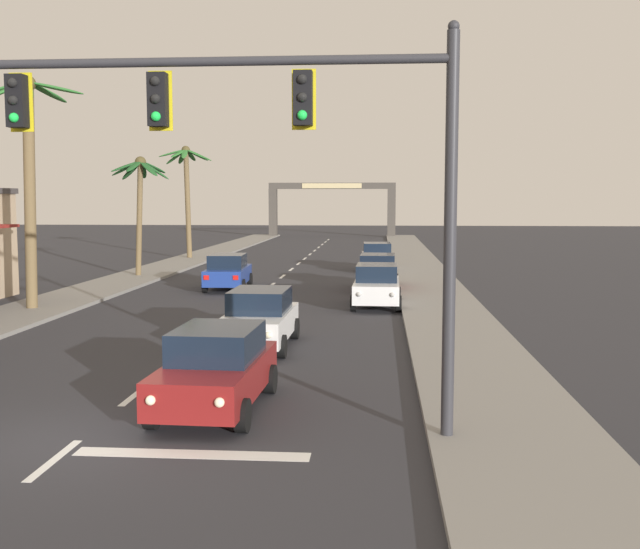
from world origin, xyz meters
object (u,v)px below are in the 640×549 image
object	(u,v)px
sedan_oncoming_far	(228,271)
sedan_parked_nearest_kerb	(377,257)
palm_left_third	(140,186)
sedan_lead_at_stop_bar	(216,368)
palm_left_second	(29,159)
sedan_parked_far_kerb	(377,285)
town_gateway_arch	(332,202)
sedan_parked_mid_kerb	(378,272)
sedan_third_in_queue	(259,318)
traffic_signal_mast	(255,139)
palm_left_farthest	(187,177)

from	to	relation	value
sedan_oncoming_far	sedan_parked_nearest_kerb	world-z (taller)	same
sedan_parked_nearest_kerb	palm_left_third	bearing A→B (deg)	-159.28
sedan_lead_at_stop_bar	sedan_parked_nearest_kerb	distance (m)	30.33
palm_left_second	palm_left_third	xyz separation A→B (m)	(0.21, 12.50, -0.80)
sedan_parked_far_kerb	town_gateway_arch	world-z (taller)	town_gateway_arch
sedan_parked_nearest_kerb	sedan_parked_far_kerb	size ratio (longest dim) A/B	1.00
sedan_parked_mid_kerb	town_gateway_arch	size ratio (longest dim) A/B	0.31
sedan_third_in_queue	traffic_signal_mast	bearing A→B (deg)	-81.25
traffic_signal_mast	palm_left_second	world-z (taller)	palm_left_second
sedan_parked_nearest_kerb	palm_left_farthest	world-z (taller)	palm_left_farthest
palm_left_third	palm_left_farthest	world-z (taller)	palm_left_farthest
palm_left_farthest	palm_left_third	bearing A→B (deg)	-87.25
sedan_lead_at_stop_bar	sedan_parked_mid_kerb	size ratio (longest dim) A/B	1.00
sedan_parked_mid_kerb	palm_left_second	distance (m)	16.11
palm_left_second	town_gateway_arch	world-z (taller)	palm_left_second
sedan_parked_nearest_kerb	sedan_parked_mid_kerb	world-z (taller)	same
sedan_third_in_queue	palm_left_third	xyz separation A→B (m)	(-9.50, 18.79, 4.13)
sedan_parked_far_kerb	sedan_parked_nearest_kerb	bearing A→B (deg)	90.10
traffic_signal_mast	palm_left_third	world-z (taller)	traffic_signal_mast
sedan_third_in_queue	sedan_parked_far_kerb	distance (m)	9.27
sedan_parked_far_kerb	town_gateway_arch	size ratio (longest dim) A/B	0.31
sedan_parked_far_kerb	palm_left_farthest	xyz separation A→B (m)	(-13.46, 22.69, 4.96)
sedan_parked_nearest_kerb	palm_left_farthest	size ratio (longest dim) A/B	0.56
sedan_parked_far_kerb	sedan_third_in_queue	bearing A→B (deg)	-111.28
sedan_third_in_queue	palm_left_third	bearing A→B (deg)	116.81
palm_left_third	sedan_lead_at_stop_bar	bearing A→B (deg)	-69.14
sedan_oncoming_far	sedan_parked_mid_kerb	distance (m)	7.11
sedan_oncoming_far	sedan_parked_far_kerb	bearing A→B (deg)	-36.41
sedan_parked_far_kerb	sedan_lead_at_stop_bar	bearing A→B (deg)	-101.98
town_gateway_arch	sedan_lead_at_stop_bar	bearing A→B (deg)	-88.36
sedan_third_in_queue	palm_left_third	world-z (taller)	palm_left_third
sedan_parked_mid_kerb	palm_left_second	bearing A→B (deg)	-148.69
palm_left_farthest	sedan_parked_far_kerb	bearing A→B (deg)	-59.31
sedan_parked_mid_kerb	palm_left_farthest	bearing A→B (deg)	128.33
palm_left_farthest	sedan_lead_at_stop_bar	bearing A→B (deg)	-74.85
palm_left_second	palm_left_farthest	distance (m)	25.03
sedan_parked_nearest_kerb	sedan_parked_far_kerb	distance (m)	15.01
sedan_lead_at_stop_bar	sedan_parked_far_kerb	bearing A→B (deg)	78.02
sedan_lead_at_stop_bar	sedan_third_in_queue	distance (m)	6.52
traffic_signal_mast	sedan_oncoming_far	distance (m)	23.12
sedan_lead_at_stop_bar	palm_left_farthest	world-z (taller)	palm_left_farthest
sedan_parked_far_kerb	town_gateway_arch	distance (m)	56.01
palm_left_second	palm_left_third	world-z (taller)	palm_left_second
traffic_signal_mast	town_gateway_arch	xyz separation A→B (m)	(-3.16, 72.59, -1.33)
traffic_signal_mast	palm_left_farthest	xyz separation A→B (m)	(-11.37, 39.60, 0.49)
sedan_third_in_queue	sedan_lead_at_stop_bar	bearing A→B (deg)	-88.71
sedan_parked_nearest_kerb	sedan_third_in_queue	bearing A→B (deg)	-98.03
sedan_third_in_queue	palm_left_second	size ratio (longest dim) A/B	0.50
sedan_parked_far_kerb	palm_left_farthest	distance (m)	26.84
traffic_signal_mast	sedan_lead_at_stop_bar	world-z (taller)	traffic_signal_mast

